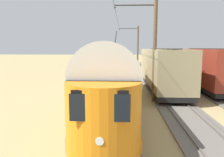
% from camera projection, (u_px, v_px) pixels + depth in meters
% --- Properties ---
extents(ground_plane, '(220.00, 220.00, 0.00)m').
position_uv_depth(ground_plane, '(163.00, 92.00, 20.47)').
color(ground_plane, tan).
extents(track_streetcar_siding, '(2.80, 80.00, 0.18)m').
position_uv_depth(track_streetcar_siding, '(210.00, 91.00, 20.54)').
color(track_streetcar_siding, '#666059').
rests_on(track_streetcar_siding, ground).
extents(track_adjacent_siding, '(2.80, 80.00, 0.18)m').
position_uv_depth(track_adjacent_siding, '(162.00, 90.00, 20.77)').
color(track_adjacent_siding, '#666059').
rests_on(track_adjacent_siding, ground).
extents(track_third_siding, '(2.80, 80.00, 0.18)m').
position_uv_depth(track_third_siding, '(116.00, 90.00, 20.99)').
color(track_third_siding, '#666059').
rests_on(track_third_siding, ground).
extents(vintage_streetcar, '(2.65, 17.32, 5.47)m').
position_uv_depth(vintage_streetcar, '(113.00, 75.00, 14.61)').
color(vintage_streetcar, orange).
rests_on(vintage_streetcar, ground).
extents(boxcar_adjacent, '(2.96, 11.40, 3.85)m').
position_uv_depth(boxcar_adjacent, '(206.00, 67.00, 21.34)').
color(boxcar_adjacent, maroon).
rests_on(boxcar_adjacent, ground).
extents(coach_far_siding, '(2.96, 13.59, 3.85)m').
position_uv_depth(coach_far_siding, '(162.00, 68.00, 21.30)').
color(coach_far_siding, tan).
rests_on(coach_far_siding, ground).
extents(catenary_pole_foreground, '(3.20, 0.28, 7.54)m').
position_uv_depth(catenary_pole_foreground, '(137.00, 49.00, 35.40)').
color(catenary_pole_foreground, brown).
rests_on(catenary_pole_foreground, ground).
extents(catenary_pole_mid_near, '(3.20, 0.28, 7.54)m').
position_uv_depth(catenary_pole_mid_near, '(153.00, 49.00, 16.19)').
color(catenary_pole_mid_near, brown).
rests_on(catenary_pole_mid_near, ground).
extents(switch_stand, '(0.50, 0.30, 1.24)m').
position_uv_depth(switch_stand, '(199.00, 74.00, 28.21)').
color(switch_stand, black).
rests_on(switch_stand, ground).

